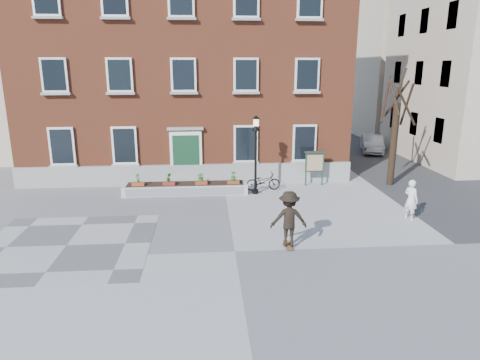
{
  "coord_description": "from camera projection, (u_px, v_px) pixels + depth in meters",
  "views": [
    {
      "loc": [
        -0.91,
        -13.66,
        6.23
      ],
      "look_at": [
        0.5,
        4.0,
        1.5
      ],
      "focal_mm": 32.0,
      "sensor_mm": 36.0,
      "label": 1
    }
  ],
  "objects": [
    {
      "name": "bare_tree",
      "position": [
        395.0,
        134.0,
        22.52
      ],
      "size": [
        1.83,
        1.83,
        6.16
      ],
      "color": "black",
      "rests_on": "ground"
    },
    {
      "name": "brick_building",
      "position": [
        187.0,
        65.0,
        26.52
      ],
      "size": [
        18.4,
        10.85,
        12.6
      ],
      "color": "brown",
      "rests_on": "ground"
    },
    {
      "name": "parked_car",
      "position": [
        372.0,
        143.0,
        31.78
      ],
      "size": [
        2.46,
        4.27,
        1.33
      ],
      "primitive_type": "imported",
      "rotation": [
        0.0,
        0.0,
        -0.28
      ],
      "color": "#A5A7A9",
      "rests_on": "ground"
    },
    {
      "name": "side_street",
      "position": [
        446.0,
        56.0,
        33.47
      ],
      "size": [
        15.2,
        36.0,
        14.5
      ],
      "color": "#3A3B3D",
      "rests_on": "ground"
    },
    {
      "name": "ground",
      "position": [
        235.0,
        252.0,
        14.84
      ],
      "size": [
        100.0,
        100.0,
        0.0
      ],
      "primitive_type": "plane",
      "color": "#99999C",
      "rests_on": "ground"
    },
    {
      "name": "checker_patch",
      "position": [
        66.0,
        245.0,
        15.34
      ],
      "size": [
        6.0,
        6.0,
        0.01
      ],
      "primitive_type": "cube",
      "color": "#545457",
      "rests_on": "ground"
    },
    {
      "name": "skateboarder",
      "position": [
        289.0,
        219.0,
        14.94
      ],
      "size": [
        1.32,
        0.8,
        2.07
      ],
      "color": "brown",
      "rests_on": "ground"
    },
    {
      "name": "lamp_post",
      "position": [
        256.0,
        144.0,
        20.96
      ],
      "size": [
        0.4,
        0.4,
        3.93
      ],
      "color": "black",
      "rests_on": "ground"
    },
    {
      "name": "bystander",
      "position": [
        411.0,
        200.0,
        17.76
      ],
      "size": [
        0.65,
        0.74,
        1.72
      ],
      "primitive_type": "imported",
      "rotation": [
        0.0,
        0.0,
        2.04
      ],
      "color": "white",
      "rests_on": "ground"
    },
    {
      "name": "bicycle",
      "position": [
        263.0,
        181.0,
        22.08
      ],
      "size": [
        1.8,
        0.69,
        0.93
      ],
      "primitive_type": "imported",
      "rotation": [
        0.0,
        0.0,
        1.61
      ],
      "color": "black",
      "rests_on": "ground"
    },
    {
      "name": "notice_board",
      "position": [
        315.0,
        162.0,
        22.79
      ],
      "size": [
        1.1,
        0.16,
        1.87
      ],
      "color": "#1A3424",
      "rests_on": "ground"
    },
    {
      "name": "planter_assembly",
      "position": [
        186.0,
        188.0,
        21.52
      ],
      "size": [
        6.2,
        1.12,
        1.15
      ],
      "color": "silver",
      "rests_on": "ground"
    }
  ]
}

